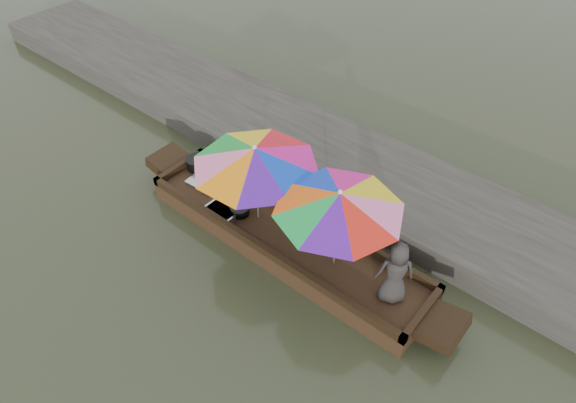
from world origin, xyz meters
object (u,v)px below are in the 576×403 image
Objects in this scene: charcoal_grill at (240,210)px; umbrella_stern at (337,229)px; supply_bag at (254,193)px; boat_hull at (284,240)px; tray_scallop at (204,183)px; vendor at (396,272)px; umbrella_bow at (257,184)px; tray_crayfish at (223,211)px; cooking_pot at (197,163)px.

umbrella_stern is (1.92, 0.13, 0.70)m from charcoal_grill.
charcoal_grill is at bearing -176.04° from umbrella_stern.
charcoal_grill is 0.44m from supply_bag.
boat_hull is 2.72× the size of umbrella_stern.
vendor is (4.02, 0.01, 0.54)m from tray_scallop.
umbrella_bow is at bearing 23.38° from charcoal_grill.
umbrella_bow is at bearing 29.51° from tray_crayfish.
tray_scallop is at bearing -37.74° from vendor.
vendor is 2.66m from umbrella_bow.
umbrella_stern reaches higher than tray_crayfish.
charcoal_grill reaches higher than boat_hull.
umbrella_bow is at bearing -8.21° from cooking_pot.
tray_scallop is 1.04m from supply_bag.
boat_hull is 8.97× the size of tray_crayfish.
tray_crayfish is 0.30× the size of umbrella_stern.
cooking_pot is 0.36× the size of vendor.
charcoal_grill is at bearing -81.20° from supply_bag.
boat_hull is 1.97m from tray_scallop.
charcoal_grill is (-0.89, -0.13, 0.25)m from boat_hull.
tray_crayfish is 0.52× the size of vendor.
charcoal_grill is 1.16× the size of supply_bag.
supply_bag is at bearing 162.74° from boat_hull.
umbrella_stern is (1.03, 0.00, 0.95)m from boat_hull.
charcoal_grill is at bearing -7.25° from tray_scallop.
supply_bag reaches higher than tray_scallop.
cooking_pot is 4.50m from vendor.
tray_crayfish is at bearing -24.66° from cooking_pot.
charcoal_grill reaches higher than tray_scallop.
charcoal_grill reaches higher than tray_crayfish.
vendor is (3.21, 0.33, 0.52)m from tray_crayfish.
supply_bag is 2.11m from umbrella_stern.
boat_hull is 16.32× the size of charcoal_grill.
boat_hull is 2.20m from vendor.
umbrella_stern is at bearing 0.00° from umbrella_bow.
cooking_pot is 0.69× the size of tray_scallop.
boat_hull is 0.94m from charcoal_grill.
tray_crayfish is at bearing -21.39° from tray_scallop.
boat_hull is at bearing 180.00° from umbrella_stern.
boat_hull is 12.93× the size of cooking_pot.
umbrella_stern is (1.61, 0.00, 0.00)m from umbrella_bow.
supply_bag is at bearing 73.34° from tray_crayfish.
vendor is 0.58× the size of umbrella_stern.
supply_bag is 0.80m from umbrella_bow.
umbrella_stern is (2.98, -0.00, 0.74)m from tray_scallop.
supply_bag is (-0.07, 0.43, 0.05)m from charcoal_grill.
tray_scallop is 2.11× the size of supply_bag.
charcoal_grill is at bearing -171.52° from boat_hull.
charcoal_grill is (1.06, -0.14, 0.05)m from tray_scallop.
cooking_pot is 1.46× the size of supply_bag.
vendor reaches higher than supply_bag.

